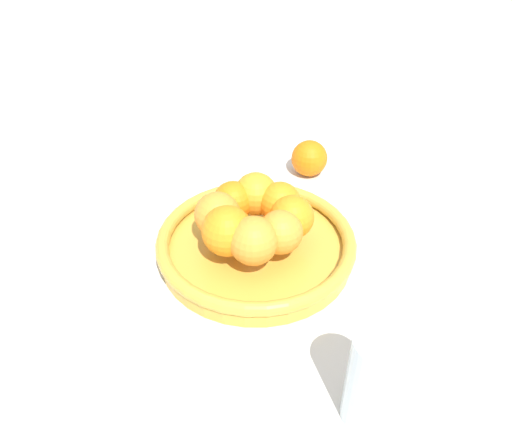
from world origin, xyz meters
The scene contains 5 objects.
ground_plane centered at (0.00, 0.00, 0.00)m, with size 4.00×4.00×0.00m, color beige.
fruit_bowl centered at (0.00, 0.00, 0.02)m, with size 0.31×0.31×0.04m.
orange_pile centered at (0.00, 0.00, 0.08)m, with size 0.18×0.18×0.08m.
stray_orange centered at (0.03, 0.26, 0.04)m, with size 0.07×0.07×0.07m, color orange.
drinking_glass centered at (0.20, -0.23, 0.06)m, with size 0.06×0.06×0.13m, color silver.
Camera 1 is at (0.18, -0.57, 0.53)m, focal length 35.00 mm.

